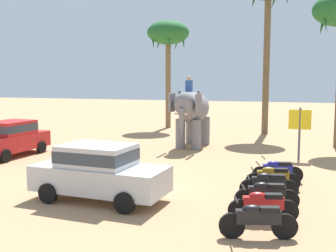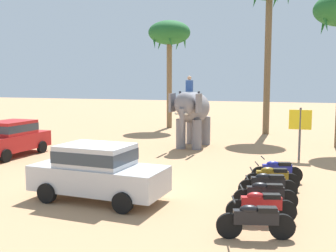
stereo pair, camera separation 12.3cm
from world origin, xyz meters
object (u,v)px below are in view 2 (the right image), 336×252
(car_sedan_foreground, at_px, (98,170))
(motorcycle_far_in_row, at_px, (272,177))
(car_parked_far_side, at_px, (11,137))
(palm_tree_behind_elephant, at_px, (169,36))
(motorcycle_nearest_camera, at_px, (255,219))
(motorcycle_second_in_row, at_px, (261,205))
(motorcycle_fourth_in_row, at_px, (268,184))
(signboard_yellow, at_px, (300,123))
(motorcycle_mid_row, at_px, (265,194))
(elephant_with_mahout, at_px, (193,111))
(motorcycle_end_of_row, at_px, (277,170))

(car_sedan_foreground, distance_m, motorcycle_far_in_row, 5.65)
(car_parked_far_side, height_order, palm_tree_behind_elephant, palm_tree_behind_elephant)
(motorcycle_nearest_camera, bearing_deg, palm_tree_behind_elephant, 114.74)
(motorcycle_nearest_camera, bearing_deg, motorcycle_far_in_row, 90.40)
(motorcycle_nearest_camera, distance_m, motorcycle_second_in_row, 1.12)
(motorcycle_far_in_row, bearing_deg, palm_tree_behind_elephant, 120.22)
(car_parked_far_side, relative_size, motorcycle_fourth_in_row, 2.33)
(car_sedan_foreground, relative_size, palm_tree_behind_elephant, 0.51)
(motorcycle_far_in_row, bearing_deg, motorcycle_second_in_row, -89.60)
(signboard_yellow, bearing_deg, motorcycle_mid_row, -94.70)
(motorcycle_far_in_row, xyz_separation_m, signboard_yellow, (0.67, 5.96, 1.22))
(palm_tree_behind_elephant, bearing_deg, motorcycle_far_in_row, -59.78)
(car_sedan_foreground, relative_size, motorcycle_second_in_row, 2.38)
(motorcycle_second_in_row, xyz_separation_m, palm_tree_behind_elephant, (-9.29, 19.04, 6.58))
(car_parked_far_side, bearing_deg, motorcycle_far_in_row, -9.50)
(car_sedan_foreground, height_order, elephant_with_mahout, elephant_with_mahout)
(motorcycle_second_in_row, distance_m, signboard_yellow, 9.20)
(motorcycle_second_in_row, bearing_deg, motorcycle_far_in_row, 90.40)
(motorcycle_fourth_in_row, bearing_deg, car_sedan_foreground, -159.16)
(motorcycle_fourth_in_row, relative_size, motorcycle_far_in_row, 1.01)
(motorcycle_mid_row, bearing_deg, motorcycle_nearest_camera, -89.47)
(motorcycle_mid_row, xyz_separation_m, signboard_yellow, (0.66, 8.06, 1.22))
(car_sedan_foreground, xyz_separation_m, palm_tree_behind_elephant, (-4.37, 18.70, 6.12))
(elephant_with_mahout, bearing_deg, car_sedan_foreground, -89.67)
(car_parked_far_side, distance_m, elephant_with_mahout, 9.37)
(car_parked_far_side, distance_m, motorcycle_second_in_row, 13.53)
(motorcycle_second_in_row, relative_size, motorcycle_mid_row, 0.99)
(motorcycle_second_in_row, bearing_deg, car_sedan_foreground, 175.96)
(motorcycle_end_of_row, bearing_deg, motorcycle_second_in_row, -90.59)
(car_sedan_foreground, bearing_deg, palm_tree_behind_elephant, 103.15)
(motorcycle_nearest_camera, xyz_separation_m, motorcycle_mid_row, (-0.02, 2.16, 0.00))
(car_parked_far_side, xyz_separation_m, motorcycle_fourth_in_row, (12.41, -3.03, -0.46))
(car_sedan_foreground, relative_size, elephant_with_mahout, 1.07)
(motorcycle_far_in_row, relative_size, motorcycle_end_of_row, 1.00)
(motorcycle_mid_row, height_order, motorcycle_far_in_row, same)
(motorcycle_nearest_camera, relative_size, motorcycle_second_in_row, 1.00)
(car_sedan_foreground, relative_size, car_parked_far_side, 1.01)
(motorcycle_mid_row, relative_size, palm_tree_behind_elephant, 0.22)
(elephant_with_mahout, distance_m, motorcycle_nearest_camera, 12.96)
(motorcycle_second_in_row, distance_m, motorcycle_fourth_in_row, 2.20)
(motorcycle_fourth_in_row, bearing_deg, motorcycle_end_of_row, 87.04)
(motorcycle_fourth_in_row, distance_m, palm_tree_behind_elephant, 20.30)
(car_parked_far_side, bearing_deg, motorcycle_nearest_camera, -26.94)
(motorcycle_nearest_camera, relative_size, signboard_yellow, 0.73)
(motorcycle_nearest_camera, relative_size, motorcycle_far_in_row, 1.00)
(car_parked_far_side, bearing_deg, motorcycle_fourth_in_row, -13.70)
(palm_tree_behind_elephant, relative_size, signboard_yellow, 3.41)
(car_parked_far_side, distance_m, motorcycle_fourth_in_row, 12.78)
(car_sedan_foreground, bearing_deg, motorcycle_second_in_row, -4.04)
(motorcycle_end_of_row, relative_size, signboard_yellow, 0.73)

